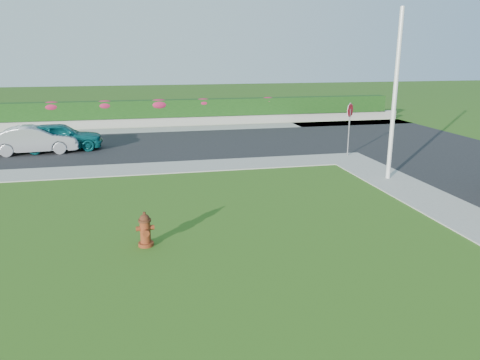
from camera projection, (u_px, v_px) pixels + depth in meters
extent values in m
plane|color=black|center=(240.00, 252.00, 11.40)|extent=(120.00, 120.00, 0.00)
cube|color=black|center=(84.00, 148.00, 23.55)|extent=(26.00, 8.00, 0.04)
cube|color=gray|center=(45.00, 174.00, 18.63)|extent=(24.00, 2.00, 0.04)
cube|color=gray|center=(347.00, 158.00, 21.32)|extent=(2.00, 2.00, 0.04)
cube|color=gray|center=(159.00, 130.00, 29.08)|extent=(34.00, 2.00, 0.04)
cube|color=gray|center=(157.00, 122.00, 30.42)|extent=(34.00, 0.40, 0.60)
cube|color=black|center=(157.00, 109.00, 30.29)|extent=(32.00, 0.90, 1.10)
cylinder|color=#4E1B0C|center=(146.00, 244.00, 11.78)|extent=(0.38, 0.38, 0.09)
cylinder|color=#4E1B0C|center=(145.00, 231.00, 11.69)|extent=(0.26, 0.26, 0.59)
cylinder|color=black|center=(145.00, 220.00, 11.61)|extent=(0.32, 0.32, 0.06)
sphere|color=black|center=(145.00, 219.00, 11.60)|extent=(0.26, 0.26, 0.26)
cylinder|color=black|center=(144.00, 214.00, 11.57)|extent=(0.08, 0.08, 0.08)
cylinder|color=#4E1B0C|center=(138.00, 229.00, 11.62)|extent=(0.12, 0.13, 0.12)
cylinder|color=#4E1B0C|center=(152.00, 227.00, 11.71)|extent=(0.12, 0.13, 0.12)
cylinder|color=#4E1B0C|center=(146.00, 233.00, 11.53)|extent=(0.18, 0.15, 0.17)
imported|color=#0C585C|center=(59.00, 137.00, 22.75)|extent=(4.19, 2.06, 1.38)
imported|color=#9A9CA1|center=(35.00, 140.00, 22.17)|extent=(4.00, 1.61, 1.29)
cylinder|color=silver|center=(395.00, 97.00, 17.12)|extent=(0.16, 0.16, 6.25)
cylinder|color=slate|center=(349.00, 133.00, 21.60)|extent=(0.06, 0.06, 2.19)
cylinder|color=red|center=(350.00, 110.00, 21.32)|extent=(0.49, 0.45, 0.64)
cylinder|color=white|center=(350.00, 110.00, 21.32)|extent=(0.51, 0.46, 0.68)
ellipsoid|color=#B51F45|center=(52.00, 107.00, 28.80)|extent=(1.29, 0.83, 0.65)
ellipsoid|color=#B51F45|center=(105.00, 105.00, 29.45)|extent=(1.27, 0.82, 0.64)
ellipsoid|color=#B51F45|center=(159.00, 104.00, 30.15)|extent=(1.40, 0.90, 0.70)
ellipsoid|color=#B51F45|center=(203.00, 103.00, 30.74)|extent=(1.17, 0.75, 0.59)
ellipsoid|color=#B51F45|center=(268.00, 101.00, 31.64)|extent=(1.10, 0.71, 0.55)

